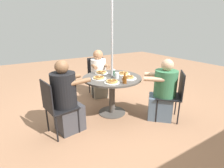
% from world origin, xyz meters
% --- Properties ---
extents(ground_plane, '(12.00, 12.00, 0.00)m').
position_xyz_m(ground_plane, '(0.00, 0.00, 0.00)').
color(ground_plane, '#9E7051').
extents(patio_table, '(1.07, 1.07, 0.72)m').
position_xyz_m(patio_table, '(0.00, 0.00, 0.58)').
color(patio_table, '#4C4742').
rests_on(patio_table, ground).
extents(umbrella_pole, '(0.04, 0.04, 2.44)m').
position_xyz_m(umbrella_pole, '(0.00, 0.00, 1.22)').
color(umbrella_pole, '#ADADB2').
rests_on(umbrella_pole, ground).
extents(patio_chair_north, '(0.50, 0.50, 0.87)m').
position_xyz_m(patio_chair_north, '(-0.23, -1.06, 0.50)').
color(patio_chair_north, black).
rests_on(patio_chair_north, ground).
extents(diner_north, '(0.42, 0.52, 1.09)m').
position_xyz_m(diner_north, '(-0.19, -0.89, 0.50)').
color(diner_north, gray).
rests_on(diner_north, ground).
extents(patio_chair_east, '(0.48, 0.48, 0.87)m').
position_xyz_m(patio_chair_east, '(1.07, 0.16, 0.50)').
color(patio_chair_east, black).
rests_on(patio_chair_east, ground).
extents(diner_east, '(0.57, 0.43, 1.14)m').
position_xyz_m(diner_east, '(0.90, 0.13, 0.52)').
color(diner_east, '#3D3D42').
rests_on(diner_east, ground).
extents(patio_chair_south, '(0.59, 0.59, 0.87)m').
position_xyz_m(patio_chair_south, '(-0.78, 0.76, 0.50)').
color(patio_chair_south, black).
rests_on(patio_chair_south, ground).
extents(diner_south, '(0.63, 0.62, 1.08)m').
position_xyz_m(diner_south, '(-0.65, 0.63, 0.48)').
color(diner_south, slate).
rests_on(diner_south, ground).
extents(pancake_plate_a, '(0.25, 0.25, 0.05)m').
position_xyz_m(pancake_plate_a, '(0.26, -0.02, 0.73)').
color(pancake_plate_a, white).
rests_on(pancake_plate_a, patio_table).
extents(pancake_plate_b, '(0.25, 0.25, 0.05)m').
position_xyz_m(pancake_plate_b, '(-0.28, -0.03, 0.73)').
color(pancake_plate_b, white).
rests_on(pancake_plate_b, patio_table).
extents(pancake_plate_c, '(0.25, 0.25, 0.05)m').
position_xyz_m(pancake_plate_c, '(0.05, -0.31, 0.74)').
color(pancake_plate_c, white).
rests_on(pancake_plate_c, patio_table).
extents(pancake_plate_d, '(0.25, 0.25, 0.05)m').
position_xyz_m(pancake_plate_d, '(0.18, 0.29, 0.74)').
color(pancake_plate_d, white).
rests_on(pancake_plate_d, patio_table).
extents(pancake_plate_e, '(0.25, 0.25, 0.06)m').
position_xyz_m(pancake_plate_e, '(-0.20, 0.25, 0.74)').
color(pancake_plate_e, white).
rests_on(pancake_plate_e, patio_table).
extents(syrup_bottle, '(0.09, 0.07, 0.17)m').
position_xyz_m(syrup_bottle, '(0.02, 0.41, 0.78)').
color(syrup_bottle, brown).
rests_on(syrup_bottle, patio_table).
extents(coffee_cup, '(0.08, 0.08, 0.11)m').
position_xyz_m(coffee_cup, '(-0.07, -0.08, 0.77)').
color(coffee_cup, '#33513D').
rests_on(coffee_cup, patio_table).
extents(drinking_glass_a, '(0.07, 0.07, 0.10)m').
position_xyz_m(drinking_glass_a, '(-0.02, 0.12, 0.77)').
color(drinking_glass_a, silver).
rests_on(drinking_glass_a, patio_table).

